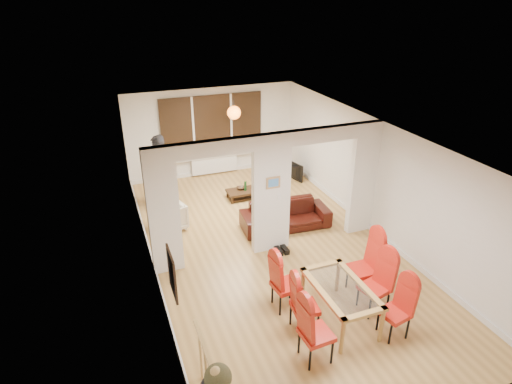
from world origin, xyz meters
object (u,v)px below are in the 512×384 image
bottle (245,186)px  dining_chair_rc (364,265)px  television (290,171)px  dining_table (340,303)px  dining_chair_lc (286,282)px  armchair (168,217)px  sofa (285,215)px  bowl (241,188)px  dining_chair_lb (305,303)px  dining_chair_la (317,330)px  dining_chair_ra (395,309)px  dining_chair_rb (375,284)px  person (160,171)px  coffee_table (246,194)px

bottle → dining_chair_rc: bearing=-81.1°
dining_chair_rc → television: dining_chair_rc is taller
dining_table → dining_chair_lc: size_ratio=1.34×
dining_chair_lc → armchair: dining_chair_lc is taller
sofa → bowl: (-0.45, 1.89, -0.04)m
armchair → dining_chair_lc: bearing=5.7°
dining_chair_rc → bottle: bearing=99.2°
dining_chair_lb → armchair: bearing=117.2°
dining_chair_la → bowl: bearing=79.0°
dining_chair_lc → dining_chair_ra: dining_chair_lc is taller
dining_chair_lc → television: (2.47, 5.11, -0.28)m
dining_chair_lc → dining_chair_rc: (1.49, -0.12, 0.05)m
television → bottle: 1.85m
dining_chair_lb → dining_table: bearing=5.6°
dining_chair_rb → person: bearing=102.8°
dining_chair_lb → dining_chair_ra: size_ratio=1.01×
dining_chair_ra → dining_chair_rb: dining_chair_rb is taller
armchair → dining_chair_rb: bearing=17.8°
dining_chair_lb → bottle: dining_chair_lb is taller
coffee_table → bowl: size_ratio=4.56×
dining_table → bottle: 4.96m
bowl → coffee_table: bearing=-41.7°
dining_chair_ra → bottle: bearing=84.2°
sofa → bottle: bearing=106.2°
dining_chair_ra → dining_chair_rc: (0.15, 1.11, 0.08)m
dining_table → bowl: 5.08m
dining_table → dining_chair_rc: bearing=32.7°
dining_chair_rc → sofa: bearing=97.1°
dining_chair_la → armchair: size_ratio=1.55×
dining_chair_lb → dining_chair_rb: (1.31, -0.02, 0.03)m
dining_chair_la → dining_chair_lc: dining_chair_la is taller
dining_chair_lc → person: size_ratio=0.57×
person → armchair: bearing=-25.4°
dining_chair_rb → sofa: 3.21m
television → person: bearing=82.0°
dining_chair_rc → dining_chair_lb: bearing=-161.0°
armchair → person: (0.09, 1.34, 0.61)m
dining_chair_la → dining_chair_rb: dining_chair_la is taller
dining_chair_la → dining_chair_rc: bearing=32.3°
dining_chair_lb → dining_chair_rc: (1.43, 0.48, 0.07)m
bottle → bowl: bottle is taller
dining_chair_rb → dining_chair_rc: size_ratio=0.94×
dining_chair_ra → armchair: size_ratio=1.42×
dining_chair_la → bottle: 5.64m
dining_chair_ra → sofa: dining_chair_ra is taller
coffee_table → dining_chair_la: bearing=-99.0°
dining_chair_rb → armchair: size_ratio=1.53×
coffee_table → dining_chair_lb: bearing=-98.7°
sofa → armchair: 2.74m
dining_chair_rc → bottle: size_ratio=4.26×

